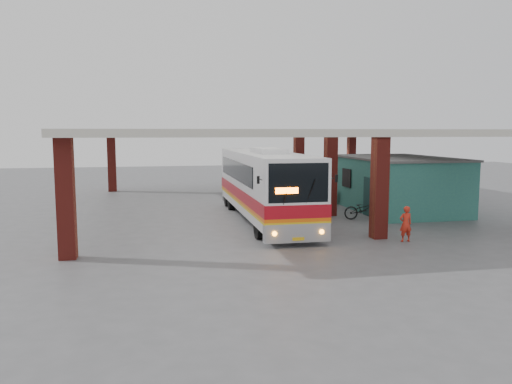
{
  "coord_description": "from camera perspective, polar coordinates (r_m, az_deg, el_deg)",
  "views": [
    {
      "loc": [
        -6.45,
        -22.58,
        4.54
      ],
      "look_at": [
        -1.75,
        0.0,
        1.76
      ],
      "focal_mm": 35.0,
      "sensor_mm": 36.0,
      "label": 1
    }
  ],
  "objects": [
    {
      "name": "pedestrian",
      "position": [
        21.66,
        16.73,
        -3.51
      ],
      "size": [
        0.55,
        0.36,
        1.5
      ],
      "primitive_type": "imported",
      "rotation": [
        0.0,
        0.0,
        3.14
      ],
      "color": "red",
      "rests_on": "ground"
    },
    {
      "name": "coach_bus",
      "position": [
        25.6,
        0.92,
        0.87
      ],
      "size": [
        2.81,
        12.93,
        3.76
      ],
      "rotation": [
        0.0,
        0.0,
        -0.01
      ],
      "color": "white",
      "rests_on": "ground"
    },
    {
      "name": "ground",
      "position": [
        23.92,
        4.12,
        -4.09
      ],
      "size": [
        90.0,
        90.0,
        0.0
      ],
      "primitive_type": "plane",
      "color": "#515154",
      "rests_on": "ground"
    },
    {
      "name": "brick_columns",
      "position": [
        28.78,
        4.18,
        2.14
      ],
      "size": [
        20.1,
        21.6,
        4.35
      ],
      "color": "maroon",
      "rests_on": "ground"
    },
    {
      "name": "shop_building",
      "position": [
        30.16,
        15.85,
        0.95
      ],
      "size": [
        5.2,
        8.2,
        3.11
      ],
      "color": "#296765",
      "rests_on": "ground"
    },
    {
      "name": "motorcycle",
      "position": [
        26.58,
        12.25,
        -1.92
      ],
      "size": [
        2.17,
        1.02,
        1.09
      ],
      "primitive_type": "imported",
      "rotation": [
        0.0,
        0.0,
        1.43
      ],
      "color": "black",
      "rests_on": "ground"
    },
    {
      "name": "red_chair",
      "position": [
        31.76,
        8.95,
        -0.72
      ],
      "size": [
        0.5,
        0.5,
        0.84
      ],
      "rotation": [
        0.0,
        0.0,
        -0.14
      ],
      "color": "red",
      "rests_on": "ground"
    },
    {
      "name": "canopy_roof",
      "position": [
        29.9,
        1.7,
        6.79
      ],
      "size": [
        21.0,
        23.0,
        0.3
      ],
      "primitive_type": "cube",
      "color": "beige",
      "rests_on": "brick_columns"
    }
  ]
}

